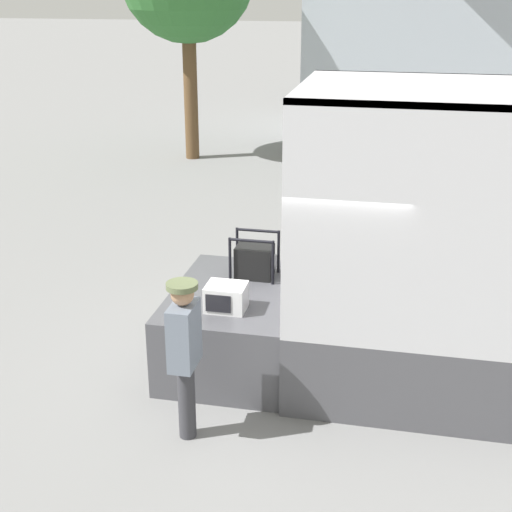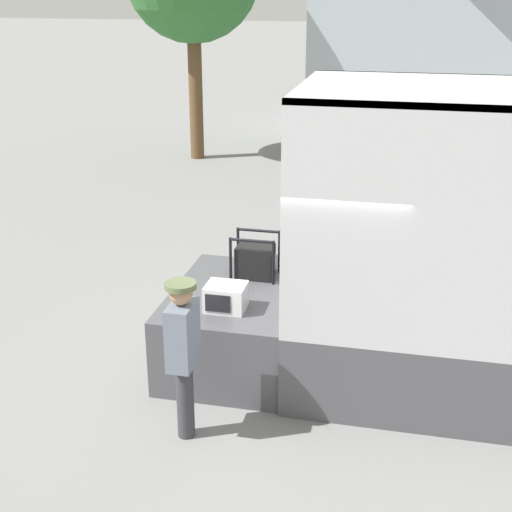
# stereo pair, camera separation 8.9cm
# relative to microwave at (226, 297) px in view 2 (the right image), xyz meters

# --- Properties ---
(ground_plane) EXTENTS (160.00, 160.00, 0.00)m
(ground_plane) POSITION_rel_microwave_xyz_m (0.73, 0.53, -1.09)
(ground_plane) COLOR gray
(tailgate_deck) EXTENTS (1.51, 2.19, 0.94)m
(tailgate_deck) POSITION_rel_microwave_xyz_m (-0.02, 0.53, -0.62)
(tailgate_deck) COLOR #4C4C51
(tailgate_deck) RESTS_ON ground
(microwave) EXTENTS (0.45, 0.38, 0.30)m
(microwave) POSITION_rel_microwave_xyz_m (0.00, 0.00, 0.00)
(microwave) COLOR white
(microwave) RESTS_ON tailgate_deck
(portable_generator) EXTENTS (0.58, 0.42, 0.57)m
(portable_generator) POSITION_rel_microwave_xyz_m (0.13, 1.02, 0.07)
(portable_generator) COLOR black
(portable_generator) RESTS_ON tailgate_deck
(worker_person) EXTENTS (0.31, 0.44, 1.74)m
(worker_person) POSITION_rel_microwave_xyz_m (-0.14, -1.16, -0.02)
(worker_person) COLOR #38383D
(worker_person) RESTS_ON ground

